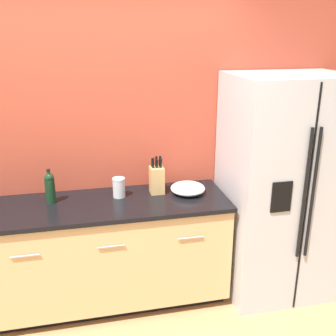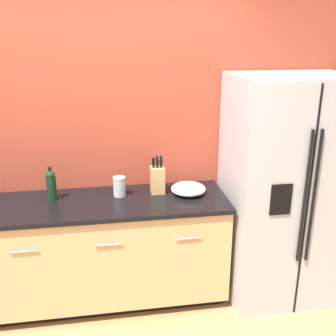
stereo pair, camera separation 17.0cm
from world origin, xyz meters
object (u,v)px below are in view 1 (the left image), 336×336
knife_block (157,179)px  steel_canister (119,187)px  refrigerator (282,188)px  wine_bottle (50,187)px  mixing_bowl (188,188)px

knife_block → steel_canister: knife_block is taller
refrigerator → wine_bottle: size_ratio=6.82×
refrigerator → mixing_bowl: refrigerator is taller
wine_bottle → mixing_bowl: (1.10, -0.05, -0.09)m
refrigerator → mixing_bowl: size_ratio=6.57×
refrigerator → mixing_bowl: 0.81m
knife_block → steel_canister: bearing=-176.8°
refrigerator → wine_bottle: (-1.91, 0.16, 0.11)m
knife_block → mixing_bowl: knife_block is taller
knife_block → mixing_bowl: (0.25, -0.07, -0.08)m
wine_bottle → steel_canister: wine_bottle is taller
steel_canister → wine_bottle: bearing=179.9°
knife_block → mixing_bowl: bearing=-14.9°
steel_canister → mixing_bowl: size_ratio=0.61×
knife_block → wine_bottle: size_ratio=1.15×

